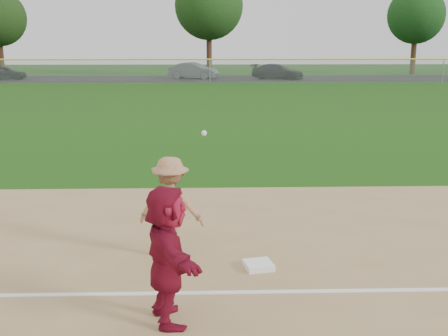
{
  "coord_description": "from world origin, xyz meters",
  "views": [
    {
      "loc": [
        -0.3,
        -8.1,
        3.47
      ],
      "look_at": [
        0.0,
        1.5,
        1.3
      ],
      "focal_mm": 45.0,
      "sensor_mm": 36.0,
      "label": 1
    }
  ],
  "objects_px": {
    "first_base": "(259,265)",
    "car_right": "(278,72)",
    "car_left": "(6,73)",
    "car_mid": "(194,71)",
    "base_runner": "(167,255)"
  },
  "relations": [
    {
      "from": "first_base",
      "to": "car_right",
      "type": "bearing_deg",
      "value": 82.54
    },
    {
      "from": "first_base",
      "to": "car_left",
      "type": "height_order",
      "value": "car_left"
    },
    {
      "from": "car_mid",
      "to": "car_right",
      "type": "height_order",
      "value": "car_mid"
    },
    {
      "from": "base_runner",
      "to": "car_mid",
      "type": "xyz_separation_m",
      "value": [
        -0.72,
        47.16,
        -0.13
      ]
    },
    {
      "from": "base_runner",
      "to": "car_right",
      "type": "relative_size",
      "value": 0.37
    },
    {
      "from": "car_left",
      "to": "car_right",
      "type": "relative_size",
      "value": 0.76
    },
    {
      "from": "base_runner",
      "to": "car_left",
      "type": "xyz_separation_m",
      "value": [
        -18.04,
        46.45,
        -0.26
      ]
    },
    {
      "from": "base_runner",
      "to": "car_mid",
      "type": "relative_size",
      "value": 0.38
    },
    {
      "from": "car_left",
      "to": "car_mid",
      "type": "relative_size",
      "value": 0.8
    },
    {
      "from": "car_left",
      "to": "base_runner",
      "type": "bearing_deg",
      "value": -163.27
    },
    {
      "from": "base_runner",
      "to": "car_right",
      "type": "height_order",
      "value": "base_runner"
    },
    {
      "from": "base_runner",
      "to": "car_left",
      "type": "bearing_deg",
      "value": 6.51
    },
    {
      "from": "first_base",
      "to": "car_mid",
      "type": "xyz_separation_m",
      "value": [
        -2.01,
        45.5,
        0.71
      ]
    },
    {
      "from": "first_base",
      "to": "car_left",
      "type": "bearing_deg",
      "value": 113.34
    },
    {
      "from": "base_runner",
      "to": "car_left",
      "type": "distance_m",
      "value": 49.83
    }
  ]
}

